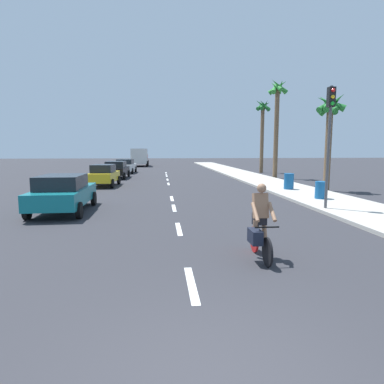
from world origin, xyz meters
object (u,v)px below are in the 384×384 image
at_px(traffic_signal, 330,125).
at_px(parked_car_yellow, 104,175).
at_px(parked_car_teal, 63,192).
at_px(palm_tree_far, 277,108).
at_px(parked_car_black, 116,169).
at_px(palm_tree_distant, 263,118).
at_px(delivery_truck, 140,157).
at_px(trash_bin_near, 321,190).
at_px(cyclist, 259,225).
at_px(parked_car_white, 126,166).
at_px(palm_tree_mid, 330,115).
at_px(trash_bin_far, 289,181).

bearing_deg(traffic_signal, parked_car_yellow, 135.80).
bearing_deg(parked_car_teal, palm_tree_far, 44.97).
height_order(parked_car_black, palm_tree_distant, palm_tree_distant).
bearing_deg(parked_car_black, palm_tree_distant, 23.34).
distance_m(delivery_truck, traffic_signal, 41.20).
relative_size(parked_car_black, trash_bin_near, 5.04).
relative_size(cyclist, palm_tree_distant, 0.22).
xyz_separation_m(palm_tree_distant, traffic_signal, (-4.47, -23.46, -2.51)).
distance_m(parked_car_black, palm_tree_far, 15.57).
distance_m(cyclist, parked_car_white, 30.74).
height_order(palm_tree_mid, traffic_signal, palm_tree_mid).
bearing_deg(parked_car_teal, parked_car_yellow, 88.64).
relative_size(parked_car_yellow, parked_car_white, 0.86).
distance_m(parked_car_yellow, palm_tree_far, 16.38).
distance_m(parked_car_black, delivery_truck, 22.39).
bearing_deg(palm_tree_distant, trash_bin_far, -101.56).
distance_m(cyclist, palm_tree_mid, 15.36).
bearing_deg(cyclist, traffic_signal, -128.92).
bearing_deg(parked_car_black, parked_car_teal, -87.86).
bearing_deg(parked_car_yellow, cyclist, -66.30).
distance_m(cyclist, delivery_truck, 45.96).
height_order(parked_car_teal, parked_car_yellow, same).
relative_size(palm_tree_mid, palm_tree_far, 0.69).
distance_m(palm_tree_mid, palm_tree_far, 9.54).
relative_size(parked_car_teal, palm_tree_mid, 0.73).
bearing_deg(parked_car_white, parked_car_teal, -87.86).
bearing_deg(parked_car_black, cyclist, -72.44).
distance_m(palm_tree_far, trash_bin_near, 14.76).
relative_size(parked_car_white, palm_tree_mid, 0.74).
xyz_separation_m(parked_car_black, palm_tree_distant, (15.52, 6.00, 5.27)).
bearing_deg(trash_bin_far, trash_bin_near, -88.91).
bearing_deg(trash_bin_near, palm_tree_far, 80.13).
relative_size(parked_car_black, delivery_truck, 0.70).
distance_m(parked_car_black, palm_tree_mid, 18.54).
relative_size(palm_tree_distant, trash_bin_near, 9.49).
xyz_separation_m(cyclist, parked_car_teal, (-6.40, 6.65, 0.01)).
distance_m(palm_tree_distant, trash_bin_near, 21.79).
bearing_deg(traffic_signal, trash_bin_near, 67.09).
xyz_separation_m(parked_car_yellow, delivery_truck, (0.73, 29.08, 0.67)).
relative_size(delivery_truck, palm_tree_far, 0.70).
bearing_deg(cyclist, parked_car_black, -74.58).
distance_m(parked_car_white, trash_bin_far, 21.30).
bearing_deg(parked_car_white, palm_tree_mid, -48.34).
bearing_deg(palm_tree_mid, parked_car_teal, -158.40).
xyz_separation_m(parked_car_white, delivery_truck, (0.62, 15.51, 0.66)).
height_order(parked_car_teal, trash_bin_far, parked_car_teal).
height_order(parked_car_black, delivery_truck, delivery_truck).
bearing_deg(palm_tree_mid, palm_tree_far, 90.21).
height_order(trash_bin_near, trash_bin_far, trash_bin_far).
bearing_deg(parked_car_yellow, palm_tree_mid, -13.22).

